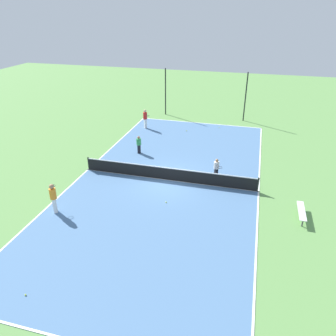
{
  "coord_description": "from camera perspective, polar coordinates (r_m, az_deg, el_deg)",
  "views": [
    {
      "loc": [
        4.96,
        -18.42,
        10.45
      ],
      "look_at": [
        0.0,
        0.0,
        0.9
      ],
      "focal_mm": 35.0,
      "sensor_mm": 36.0,
      "label": 1
    }
  ],
  "objects": [
    {
      "name": "fence_post_back_left",
      "position": [
        34.63,
        -0.44,
        13.12
      ],
      "size": [
        0.12,
        0.12,
        4.76
      ],
      "color": "black",
      "rests_on": "ground_plane"
    },
    {
      "name": "ground_plane",
      "position": [
        21.76,
        0.0,
        -2.12
      ],
      "size": [
        80.0,
        80.0,
        0.0
      ],
      "primitive_type": "plane",
      "color": "#60934C"
    },
    {
      "name": "fence_post_back_right",
      "position": [
        33.45,
        13.35,
        11.93
      ],
      "size": [
        0.12,
        0.12,
        4.76
      ],
      "color": "black",
      "rests_on": "ground_plane"
    },
    {
      "name": "player_coach_red",
      "position": [
        30.8,
        -3.99,
        8.76
      ],
      "size": [
        0.88,
        0.9,
        1.78
      ],
      "rotation": [
        0.0,
        0.0,
        5.48
      ],
      "color": "white",
      "rests_on": "court_surface"
    },
    {
      "name": "tennis_net",
      "position": [
        21.52,
        0.0,
        -0.94
      ],
      "size": [
        11.61,
        0.1,
        0.95
      ],
      "color": "black",
      "rests_on": "court_surface"
    },
    {
      "name": "tennis_ball_right_alley",
      "position": [
        31.53,
        8.89,
        7.02
      ],
      "size": [
        0.07,
        0.07,
        0.07
      ],
      "primitive_type": "sphere",
      "color": "#CCE033",
      "rests_on": "court_surface"
    },
    {
      "name": "tennis_ball_midcourt",
      "position": [
        15.14,
        -23.58,
        -19.59
      ],
      "size": [
        0.07,
        0.07,
        0.07
      ],
      "primitive_type": "sphere",
      "color": "#CCE033",
      "rests_on": "court_surface"
    },
    {
      "name": "tennis_ball_left_sideline",
      "position": [
        30.34,
        3.23,
        6.51
      ],
      "size": [
        0.07,
        0.07,
        0.07
      ],
      "primitive_type": "sphere",
      "color": "#CCE033",
      "rests_on": "court_surface"
    },
    {
      "name": "player_near_white",
      "position": [
        21.92,
        8.43,
        0.12
      ],
      "size": [
        0.73,
        0.98,
        1.36
      ],
      "rotation": [
        0.0,
        0.0,
        5.2
      ],
      "color": "black",
      "rests_on": "court_surface"
    },
    {
      "name": "player_center_orange",
      "position": [
        19.04,
        -19.36,
        -4.66
      ],
      "size": [
        0.77,
        0.97,
        1.78
      ],
      "rotation": [
        0.0,
        0.0,
        2.13
      ],
      "color": "white",
      "rests_on": "court_surface"
    },
    {
      "name": "court_surface",
      "position": [
        21.75,
        0.0,
        -2.1
      ],
      "size": [
        11.81,
        24.28,
        0.02
      ],
      "color": "#4C729E",
      "rests_on": "ground_plane"
    },
    {
      "name": "bench",
      "position": [
        19.33,
        22.24,
        -6.99
      ],
      "size": [
        0.36,
        1.96,
        0.45
      ],
      "rotation": [
        0.0,
        0.0,
        1.57
      ],
      "color": "silver",
      "rests_on": "ground_plane"
    },
    {
      "name": "tennis_ball_far_baseline",
      "position": [
        19.31,
        -0.35,
        -5.97
      ],
      "size": [
        0.07,
        0.07,
        0.07
      ],
      "primitive_type": "sphere",
      "color": "#CCE033",
      "rests_on": "court_surface"
    },
    {
      "name": "player_far_green",
      "position": [
        25.48,
        -5.1,
        4.24
      ],
      "size": [
        0.46,
        0.46,
        1.4
      ],
      "rotation": [
        0.0,
        0.0,
        0.35
      ],
      "color": "black",
      "rests_on": "court_surface"
    }
  ]
}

